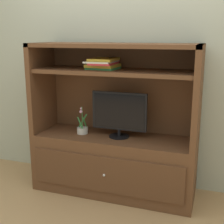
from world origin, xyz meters
TOP-DOWN VIEW (x-y plane):
  - ground_plane at (0.00, 0.00)m, footprint 8.00×8.00m
  - painted_rear_wall at (0.00, 0.75)m, footprint 6.00×0.10m
  - media_console at (0.00, 0.41)m, footprint 1.56×0.53m
  - tv_monitor at (0.05, 0.40)m, footprint 0.53×0.19m
  - potted_plant at (-0.32, 0.38)m, footprint 0.11×0.11m
  - magazine_stack at (-0.10, 0.40)m, footprint 0.28×0.34m

SIDE VIEW (x-z plane):
  - ground_plane at x=0.00m, z-range 0.00..0.00m
  - media_console at x=0.00m, z-range -0.25..1.18m
  - potted_plant at x=-0.32m, z-range 0.48..0.75m
  - tv_monitor at x=0.05m, z-range 0.58..1.01m
  - magazine_stack at x=-0.10m, z-range 1.20..1.30m
  - painted_rear_wall at x=0.00m, z-range 0.00..2.80m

